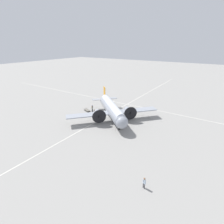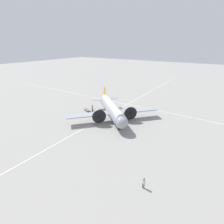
% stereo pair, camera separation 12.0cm
% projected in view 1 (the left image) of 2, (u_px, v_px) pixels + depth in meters
% --- Properties ---
extents(ground_plane, '(300.00, 300.00, 0.00)m').
position_uv_depth(ground_plane, '(112.00, 119.00, 43.61)').
color(ground_plane, gray).
extents(apron_line_eastwest, '(120.00, 0.16, 0.01)m').
position_uv_depth(apron_line_eastwest, '(105.00, 117.00, 44.75)').
color(apron_line_eastwest, silver).
rests_on(apron_line_eastwest, ground_plane).
extents(apron_line_northsouth, '(0.16, 120.00, 0.01)m').
position_uv_depth(apron_line_northsouth, '(134.00, 106.00, 52.76)').
color(apron_line_northsouth, silver).
rests_on(apron_line_northsouth, ground_plane).
extents(airliner_main, '(18.38, 18.11, 6.15)m').
position_uv_depth(airliner_main, '(112.00, 109.00, 42.21)').
color(airliner_main, '#9399A3').
rests_on(airliner_main, ground_plane).
extents(crew_foreground, '(0.33, 0.52, 1.66)m').
position_uv_depth(crew_foreground, '(144.00, 182.00, 22.40)').
color(crew_foreground, '#2D2D33').
rests_on(crew_foreground, ground_plane).
extents(passenger_boarding, '(0.50, 0.40, 1.75)m').
position_uv_depth(passenger_boarding, '(92.00, 108.00, 47.45)').
color(passenger_boarding, '#473D2D').
rests_on(passenger_boarding, ground_plane).
extents(ramp_agent, '(0.37, 0.60, 1.82)m').
position_uv_depth(ramp_agent, '(92.00, 108.00, 47.68)').
color(ramp_agent, navy).
rests_on(ramp_agent, ground_plane).
extents(suitcase_near_door, '(0.38, 0.19, 0.60)m').
position_uv_depth(suitcase_near_door, '(94.00, 111.00, 47.93)').
color(suitcase_near_door, brown).
rests_on(suitcase_near_door, ground_plane).
extents(baggage_cart, '(1.64, 2.24, 0.56)m').
position_uv_depth(baggage_cart, '(87.00, 110.00, 48.46)').
color(baggage_cart, '#6B665B').
rests_on(baggage_cart, ground_plane).
extents(traffic_cone, '(0.47, 0.47, 0.61)m').
position_uv_depth(traffic_cone, '(126.00, 124.00, 40.05)').
color(traffic_cone, orange).
rests_on(traffic_cone, ground_plane).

